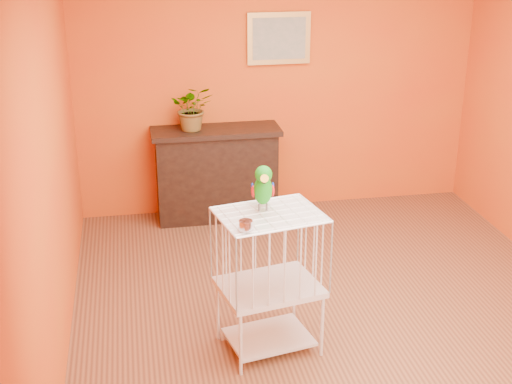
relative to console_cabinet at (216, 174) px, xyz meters
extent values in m
plane|color=brown|center=(0.66, -2.03, -0.47)|extent=(4.50, 4.50, 0.00)
plane|color=#C65612|center=(0.66, 0.22, 0.83)|extent=(4.00, 0.00, 4.00)
plane|color=#C65612|center=(0.66, -4.28, 0.83)|extent=(4.00, 0.00, 4.00)
plane|color=#C65612|center=(-1.34, -2.03, 0.83)|extent=(0.00, 4.50, 4.50)
cube|color=black|center=(0.00, 0.00, -0.03)|extent=(1.17, 0.39, 0.88)
cube|color=black|center=(0.00, 0.00, 0.44)|extent=(1.25, 0.45, 0.05)
cube|color=black|center=(0.00, -0.17, -0.03)|extent=(0.82, 0.02, 0.44)
cube|color=#5B251A|center=(-0.24, -0.04, -0.12)|extent=(0.05, 0.18, 0.27)
cube|color=#39562B|center=(-0.16, -0.04, -0.12)|extent=(0.05, 0.18, 0.27)
cube|color=#5B251A|center=(-0.08, -0.04, -0.12)|extent=(0.05, 0.18, 0.27)
cube|color=#39562B|center=(0.02, -0.04, -0.12)|extent=(0.05, 0.18, 0.27)
cube|color=#5B251A|center=(0.12, -0.04, -0.12)|extent=(0.05, 0.18, 0.27)
imported|color=#26722D|center=(-0.22, -0.02, 0.63)|extent=(0.42, 0.46, 0.34)
cube|color=#C19345|center=(0.66, 0.19, 1.28)|extent=(0.62, 0.03, 0.50)
cube|color=gray|center=(0.66, 0.17, 1.28)|extent=(0.52, 0.01, 0.40)
cube|color=beige|center=(0.06, -2.37, -0.38)|extent=(0.64, 0.54, 0.02)
cube|color=beige|center=(0.06, -2.37, 0.02)|extent=(0.76, 0.64, 0.04)
cube|color=beige|center=(0.06, -2.37, 0.56)|extent=(0.76, 0.64, 0.01)
cylinder|color=beige|center=(-0.19, -2.66, -0.24)|extent=(0.02, 0.02, 0.46)
cylinder|color=beige|center=(0.40, -2.54, -0.24)|extent=(0.02, 0.02, 0.46)
cylinder|color=beige|center=(-0.28, -2.21, -0.24)|extent=(0.02, 0.02, 0.46)
cylinder|color=beige|center=(0.31, -2.08, -0.24)|extent=(0.02, 0.02, 0.46)
cylinder|color=silver|center=(-0.14, -2.60, 0.60)|extent=(0.09, 0.09, 0.06)
cylinder|color=#59544C|center=(0.00, -2.29, 0.58)|extent=(0.01, 0.01, 0.05)
cylinder|color=#59544C|center=(0.06, -2.30, 0.58)|extent=(0.01, 0.01, 0.05)
ellipsoid|color=#158A10|center=(0.03, -2.29, 0.71)|extent=(0.14, 0.19, 0.23)
ellipsoid|color=#158A10|center=(0.03, -2.33, 0.83)|extent=(0.13, 0.13, 0.11)
cone|color=#FFAD15|center=(0.02, -2.39, 0.82)|extent=(0.06, 0.08, 0.07)
cone|color=black|center=(0.02, -2.37, 0.80)|extent=(0.03, 0.03, 0.03)
sphere|color=black|center=(-0.01, -2.35, 0.84)|extent=(0.02, 0.02, 0.02)
sphere|color=black|center=(0.06, -2.36, 0.84)|extent=(0.02, 0.02, 0.02)
ellipsoid|color=#A50C0C|center=(-0.03, -2.28, 0.70)|extent=(0.04, 0.07, 0.08)
ellipsoid|color=navy|center=(0.10, -2.29, 0.70)|extent=(0.04, 0.07, 0.08)
cone|color=#158A10|center=(0.04, -2.22, 0.63)|extent=(0.09, 0.17, 0.13)
camera|label=1|loc=(-0.80, -6.60, 2.42)|focal=50.00mm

